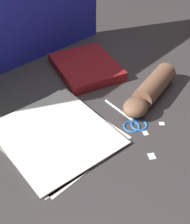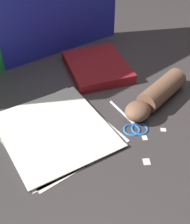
# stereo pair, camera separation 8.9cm
# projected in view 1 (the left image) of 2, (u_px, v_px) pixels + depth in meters

# --- Properties ---
(ground_plane) EXTENTS (6.00, 6.00, 0.00)m
(ground_plane) POSITION_uv_depth(u_px,v_px,m) (89.00, 129.00, 0.93)
(ground_plane) COLOR #3D3838
(paper_stack) EXTENTS (0.32, 0.34, 0.01)m
(paper_stack) POSITION_uv_depth(u_px,v_px,m) (56.00, 134.00, 0.90)
(paper_stack) COLOR white
(paper_stack) RESTS_ON ground_plane
(book_closed) EXTENTS (0.27, 0.30, 0.03)m
(book_closed) POSITION_uv_depth(u_px,v_px,m) (86.00, 67.00, 1.15)
(book_closed) COLOR maroon
(book_closed) RESTS_ON ground_plane
(scissors) EXTENTS (0.16, 0.18, 0.01)m
(scissors) POSITION_uv_depth(u_px,v_px,m) (132.00, 119.00, 0.95)
(scissors) COLOR silver
(scissors) RESTS_ON ground_plane
(hand_forearm) EXTENTS (0.29, 0.14, 0.07)m
(hand_forearm) POSITION_uv_depth(u_px,v_px,m) (150.00, 90.00, 1.01)
(hand_forearm) COLOR brown
(hand_forearm) RESTS_ON ground_plane
(paper_scrap_near) EXTENTS (0.02, 0.02, 0.00)m
(paper_scrap_near) POSITION_uv_depth(u_px,v_px,m) (162.00, 123.00, 0.94)
(paper_scrap_near) COLOR white
(paper_scrap_near) RESTS_ON ground_plane
(paper_scrap_mid) EXTENTS (0.02, 0.02, 0.00)m
(paper_scrap_mid) POSITION_uv_depth(u_px,v_px,m) (145.00, 133.00, 0.91)
(paper_scrap_mid) COLOR white
(paper_scrap_mid) RESTS_ON ground_plane
(paper_scrap_far) EXTENTS (0.03, 0.03, 0.00)m
(paper_scrap_far) POSITION_uv_depth(u_px,v_px,m) (152.00, 156.00, 0.84)
(paper_scrap_far) COLOR white
(paper_scrap_far) RESTS_ON ground_plane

